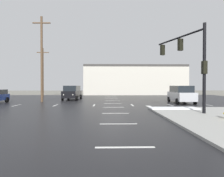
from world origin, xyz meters
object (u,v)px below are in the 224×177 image
Objects in this scene: traffic_signal_mast at (189,56)px; utility_pole_far at (42,58)px; suv_silver at (181,94)px; suv_black at (72,92)px; utility_pole_distant at (43,71)px.

utility_pole_far reaches higher than traffic_signal_mast.
traffic_signal_mast is 1.29× the size of suv_silver.
suv_black is 0.46× the size of utility_pole_far.
utility_pole_distant is at bearing -137.16° from suv_black.
suv_black is at bearing 68.84° from suv_silver.
utility_pole_far is (-3.10, -3.87, 4.48)m from suv_black.
suv_black is (-11.42, 13.66, -3.26)m from traffic_signal_mast.
suv_black and suv_silver have the same top height.
traffic_signal_mast reaches higher than suv_silver.
traffic_signal_mast is 18.10m from suv_black.
utility_pole_far is (-16.89, 1.98, 4.48)m from suv_silver.
utility_pole_far is at bearing 38.07° from traffic_signal_mast.
utility_pole_distant reaches higher than suv_black.
utility_pole_distant is at bearing 22.14° from traffic_signal_mast.
utility_pole_far reaches higher than suv_black.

